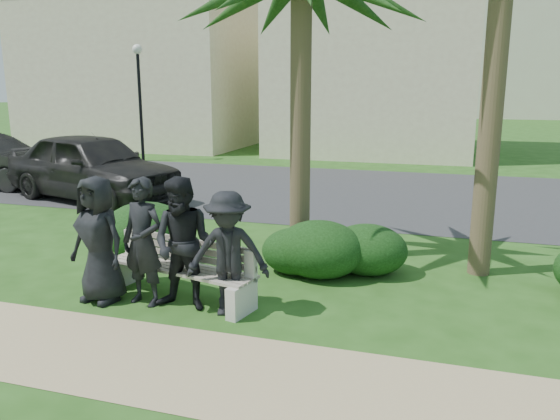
% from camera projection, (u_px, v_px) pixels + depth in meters
% --- Properties ---
extents(ground, '(160.00, 160.00, 0.00)m').
position_uv_depth(ground, '(268.00, 303.00, 7.09)').
color(ground, '#244D16').
rests_on(ground, ground).
extents(footpath, '(30.00, 1.60, 0.01)m').
position_uv_depth(footpath, '(211.00, 370.00, 5.41)').
color(footpath, tan).
rests_on(footpath, ground).
extents(asphalt_street, '(160.00, 8.00, 0.01)m').
position_uv_depth(asphalt_street, '(362.00, 192.00, 14.55)').
color(asphalt_street, '#2D2D30').
rests_on(asphalt_street, ground).
extents(stucco_bldg_left, '(10.40, 8.40, 7.30)m').
position_uv_depth(stucco_bldg_left, '(150.00, 68.00, 26.51)').
color(stucco_bldg_left, beige).
rests_on(stucco_bldg_left, ground).
extents(stucco_bldg_right, '(8.40, 8.40, 7.30)m').
position_uv_depth(stucco_bldg_right, '(377.00, 65.00, 23.36)').
color(stucco_bldg_right, beige).
rests_on(stucco_bldg_right, ground).
extents(street_lamp, '(0.36, 0.36, 4.29)m').
position_uv_depth(street_lamp, '(139.00, 82.00, 20.22)').
color(street_lamp, black).
rests_on(street_lamp, ground).
extents(park_bench, '(2.30, 0.98, 0.77)m').
position_uv_depth(park_bench, '(178.00, 273.00, 7.18)').
color(park_bench, gray).
rests_on(park_bench, ground).
extents(man_a, '(0.89, 0.66, 1.66)m').
position_uv_depth(man_a, '(98.00, 240.00, 7.00)').
color(man_a, black).
rests_on(man_a, ground).
extents(man_b, '(0.66, 0.49, 1.65)m').
position_uv_depth(man_b, '(143.00, 242.00, 6.91)').
color(man_b, black).
rests_on(man_b, ground).
extents(man_c, '(0.82, 0.64, 1.68)m').
position_uv_depth(man_c, '(184.00, 244.00, 6.74)').
color(man_c, black).
rests_on(man_c, ground).
extents(man_d, '(1.11, 0.81, 1.54)m').
position_uv_depth(man_d, '(228.00, 254.00, 6.59)').
color(man_d, black).
rests_on(man_d, ground).
extents(hedge_a, '(1.48, 1.22, 0.96)m').
position_uv_depth(hedge_a, '(147.00, 230.00, 8.86)').
color(hedge_a, black).
rests_on(hedge_a, ground).
extents(hedge_b, '(1.20, 0.99, 0.79)m').
position_uv_depth(hedge_b, '(150.00, 232.00, 9.04)').
color(hedge_b, black).
rests_on(hedge_b, ground).
extents(hedge_c, '(1.09, 0.90, 0.71)m').
position_uv_depth(hedge_c, '(297.00, 250.00, 8.19)').
color(hedge_c, black).
rests_on(hedge_c, ground).
extents(hedge_d, '(1.32, 1.09, 0.86)m').
position_uv_depth(hedge_d, '(320.00, 248.00, 8.04)').
color(hedge_d, black).
rests_on(hedge_d, ground).
extents(hedge_e, '(1.19, 0.98, 0.77)m').
position_uv_depth(hedge_e, '(368.00, 248.00, 8.16)').
color(hedge_e, black).
rests_on(hedge_e, ground).
extents(car_a, '(5.26, 3.26, 1.67)m').
position_uv_depth(car_a, '(92.00, 166.00, 13.46)').
color(car_a, black).
rests_on(car_a, ground).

